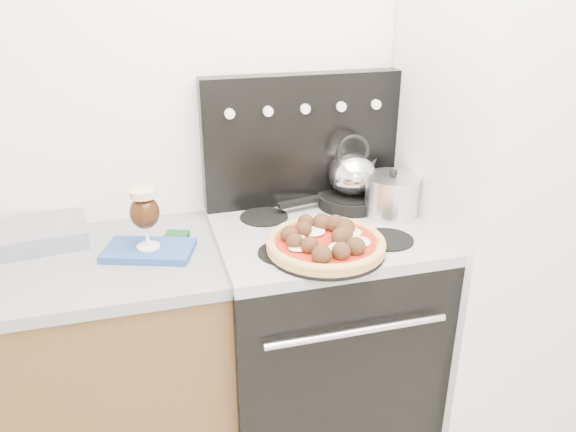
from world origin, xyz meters
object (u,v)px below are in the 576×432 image
object	(u,v)px
oven_mitt	(149,251)
stock_pot	(392,197)
stove_body	(320,340)
beer_glass	(145,219)
fridge	(499,203)
pizza_pan	(326,250)
pizza	(326,241)
skillet	(351,200)
tea_kettle	(352,170)
base_cabinet	(16,389)

from	to	relation	value
oven_mitt	stock_pot	xyz separation A→B (m)	(0.89, 0.04, 0.08)
stove_body	beer_glass	world-z (taller)	beer_glass
fridge	pizza_pan	distance (m)	0.77
pizza_pan	stock_pot	distance (m)	0.41
pizza	oven_mitt	bearing A→B (deg)	162.04
beer_glass	skillet	xyz separation A→B (m)	(0.78, 0.17, -0.09)
tea_kettle	beer_glass	bearing A→B (deg)	179.89
beer_glass	pizza	size ratio (longest dim) A/B	0.54
skillet	base_cabinet	bearing A→B (deg)	-173.38
stock_pot	skillet	bearing A→B (deg)	131.36
oven_mitt	beer_glass	world-z (taller)	beer_glass
pizza	fridge	bearing A→B (deg)	11.36
base_cabinet	oven_mitt	size ratio (longest dim) A/B	5.03
base_cabinet	stock_pot	distance (m)	1.50
pizza_pan	stock_pot	xyz separation A→B (m)	(0.33, 0.22, 0.07)
stove_body	fridge	size ratio (longest dim) A/B	0.46
base_cabinet	pizza	xyz separation A→B (m)	(1.05, -0.20, 0.53)
oven_mitt	beer_glass	size ratio (longest dim) A/B	1.39
stove_body	pizza	size ratio (longest dim) A/B	2.28
fridge	stove_body	bearing A→B (deg)	177.95
stove_body	pizza	bearing A→B (deg)	-106.13
stove_body	stock_pot	distance (m)	0.62
fridge	tea_kettle	xyz separation A→B (m)	(-0.53, 0.20, 0.12)
oven_mitt	pizza	world-z (taller)	pizza
pizza_pan	tea_kettle	distance (m)	0.44
base_cabinet	stove_body	size ratio (longest dim) A/B	1.65
fridge	oven_mitt	distance (m)	1.31
base_cabinet	beer_glass	size ratio (longest dim) A/B	6.98
skillet	tea_kettle	bearing A→B (deg)	0.00
base_cabinet	pizza	world-z (taller)	pizza
fridge	pizza	world-z (taller)	fridge
beer_glass	pizza_pan	size ratio (longest dim) A/B	0.54
base_cabinet	stove_body	bearing A→B (deg)	-1.30
oven_mitt	tea_kettle	distance (m)	0.81
tea_kettle	stock_pot	world-z (taller)	tea_kettle
oven_mitt	pizza_pan	xyz separation A→B (m)	(0.56, -0.18, 0.01)
base_cabinet	skillet	bearing A→B (deg)	6.62
pizza_pan	pizza	distance (m)	0.03
beer_glass	pizza_pan	bearing A→B (deg)	-17.96
fridge	pizza	distance (m)	0.77
beer_glass	pizza_pan	distance (m)	0.59
base_cabinet	pizza_pan	world-z (taller)	pizza_pan
fridge	tea_kettle	size ratio (longest dim) A/B	9.45
oven_mitt	beer_glass	bearing A→B (deg)	0.00
beer_glass	tea_kettle	distance (m)	0.80
oven_mitt	beer_glass	distance (m)	0.12
oven_mitt	pizza	bearing A→B (deg)	-17.96
oven_mitt	base_cabinet	bearing A→B (deg)	177.64
stove_body	beer_glass	distance (m)	0.85
beer_glass	stock_pot	distance (m)	0.89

